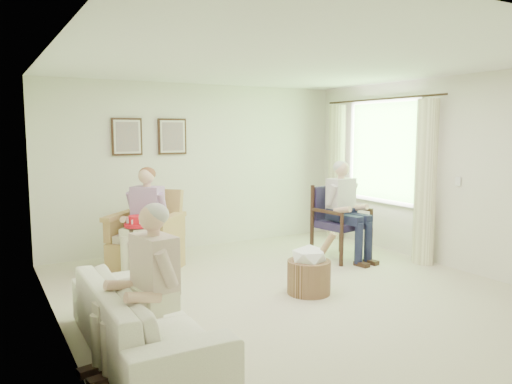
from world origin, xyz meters
TOP-DOWN VIEW (x-y plane):
  - floor at (0.00, 0.00)m, footprint 5.50×5.50m
  - back_wall at (0.00, 2.75)m, footprint 5.00×0.04m
  - left_wall at (-2.50, 0.00)m, footprint 0.04×5.50m
  - right_wall at (2.50, 0.00)m, footprint 0.04×5.50m
  - ceiling at (0.00, 0.00)m, footprint 5.00×5.50m
  - window at (2.46, 1.20)m, footprint 0.13×2.50m
  - curtain_left at (2.33, 0.22)m, footprint 0.34×0.34m
  - curtain_right at (2.33, 2.18)m, footprint 0.34×0.34m
  - framed_print_left at (-1.15, 2.71)m, footprint 0.45×0.05m
  - framed_print_right at (-0.45, 2.71)m, footprint 0.45×0.05m
  - wicker_armchair at (-1.19, 1.81)m, footprint 0.84×0.83m
  - wood_armchair at (1.50, 1.09)m, footprint 0.68×0.64m
  - sofa at (-1.95, -0.65)m, footprint 2.09×0.82m
  - person_wicker at (-1.19, 1.67)m, footprint 0.40×0.62m
  - person_dark at (1.50, 0.92)m, footprint 0.40×0.63m
  - person_sofa at (-1.95, -0.90)m, footprint 0.42×0.62m
  - red_hat at (-1.37, 1.54)m, footprint 0.32×0.32m
  - hatbox at (0.16, -0.07)m, footprint 0.66×0.66m

SIDE VIEW (x-z plane):
  - floor at x=0.00m, z-range 0.00..0.00m
  - hatbox at x=0.16m, z-range -0.08..0.65m
  - sofa at x=-1.95m, z-range 0.00..0.61m
  - wicker_armchair at x=-1.19m, z-range -0.19..0.87m
  - wood_armchair at x=1.50m, z-range 0.05..1.10m
  - red_hat at x=-1.37m, z-range 0.64..0.78m
  - person_sofa at x=-1.95m, z-range 0.09..1.36m
  - person_wicker at x=-1.19m, z-range 0.12..1.48m
  - person_dark at x=1.50m, z-range 0.13..1.54m
  - curtain_left at x=2.33m, z-range 0.00..2.30m
  - curtain_right at x=2.33m, z-range 0.00..2.30m
  - back_wall at x=0.00m, z-range 0.00..2.60m
  - left_wall at x=-2.50m, z-range 0.00..2.60m
  - right_wall at x=2.50m, z-range 0.00..2.60m
  - window at x=2.46m, z-range 0.77..2.40m
  - framed_print_left at x=-1.15m, z-range 1.51..2.06m
  - framed_print_right at x=-0.45m, z-range 1.51..2.06m
  - ceiling at x=0.00m, z-range 2.59..2.61m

